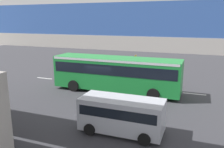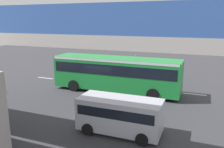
{
  "view_description": "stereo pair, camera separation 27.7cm",
  "coord_description": "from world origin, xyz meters",
  "px_view_note": "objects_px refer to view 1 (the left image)",
  "views": [
    {
      "loc": [
        -8.24,
        18.92,
        6.42
      ],
      "look_at": [
        -0.82,
        -0.47,
        1.6
      ],
      "focal_mm": 37.45,
      "sensor_mm": 36.0,
      "label": 1
    },
    {
      "loc": [
        -8.49,
        18.82,
        6.42
      ],
      "look_at": [
        -0.82,
        -0.47,
        1.6
      ],
      "focal_mm": 37.45,
      "sensor_mm": 36.0,
      "label": 2
    }
  ],
  "objects_px": {
    "city_bus": "(116,72)",
    "traffic_sign": "(135,64)",
    "parked_van": "(122,113)",
    "pedestrian": "(149,77)"
  },
  "relations": [
    {
      "from": "traffic_sign",
      "to": "pedestrian",
      "type": "bearing_deg",
      "value": 143.24
    },
    {
      "from": "parked_van",
      "to": "pedestrian",
      "type": "relative_size",
      "value": 2.68
    },
    {
      "from": "traffic_sign",
      "to": "city_bus",
      "type": "bearing_deg",
      "value": 81.92
    },
    {
      "from": "traffic_sign",
      "to": "parked_van",
      "type": "bearing_deg",
      "value": 101.68
    },
    {
      "from": "city_bus",
      "to": "parked_van",
      "type": "xyz_separation_m",
      "value": [
        -3.03,
        7.36,
        -0.7
      ]
    },
    {
      "from": "city_bus",
      "to": "traffic_sign",
      "type": "xyz_separation_m",
      "value": [
        -0.61,
        -4.33,
        0.01
      ]
    },
    {
      "from": "pedestrian",
      "to": "traffic_sign",
      "type": "bearing_deg",
      "value": -36.76
    },
    {
      "from": "city_bus",
      "to": "pedestrian",
      "type": "distance_m",
      "value": 3.97
    },
    {
      "from": "parked_van",
      "to": "traffic_sign",
      "type": "bearing_deg",
      "value": -78.32
    },
    {
      "from": "parked_van",
      "to": "city_bus",
      "type": "bearing_deg",
      "value": -67.62
    }
  ]
}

